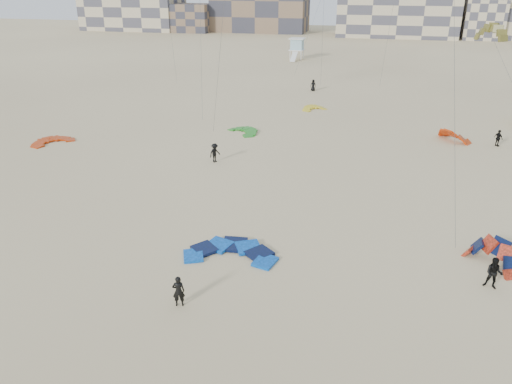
# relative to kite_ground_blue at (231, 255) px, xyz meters

# --- Properties ---
(ground) EXTENTS (320.00, 320.00, 0.00)m
(ground) POSITION_rel_kite_ground_blue_xyz_m (0.60, -3.28, 0.00)
(ground) COLOR beige
(ground) RESTS_ON ground
(kite_ground_blue) EXTENTS (5.42, 5.64, 0.82)m
(kite_ground_blue) POSITION_rel_kite_ground_blue_xyz_m (0.00, 0.00, 0.00)
(kite_ground_blue) COLOR blue
(kite_ground_blue) RESTS_ON ground
(kite_ground_orange) EXTENTS (4.90, 4.90, 3.47)m
(kite_ground_orange) POSITION_rel_kite_ground_blue_xyz_m (14.96, 2.64, 0.00)
(kite_ground_orange) COLOR #FF3B24
(kite_ground_orange) RESTS_ON ground
(kite_ground_red) EXTENTS (5.48, 5.42, 0.93)m
(kite_ground_red) POSITION_rel_kite_ground_blue_xyz_m (-23.71, 16.91, 0.00)
(kite_ground_red) COLOR #EA400D
(kite_ground_red) RESTS_ON ground
(kite_ground_green) EXTENTS (5.09, 5.11, 1.16)m
(kite_ground_green) POSITION_rel_kite_ground_blue_xyz_m (-5.99, 24.96, 0.00)
(kite_ground_green) COLOR green
(kite_ground_green) RESTS_ON ground
(kite_ground_red_far) EXTENTS (5.14, 5.13, 3.55)m
(kite_ground_red_far) POSITION_rel_kite_ground_blue_xyz_m (15.54, 27.42, 0.00)
(kite_ground_red_far) COLOR #EA400D
(kite_ground_red_far) RESTS_ON ground
(kite_ground_yellow) EXTENTS (4.33, 4.35, 1.38)m
(kite_ground_yellow) POSITION_rel_kite_ground_blue_xyz_m (-0.03, 36.84, 0.00)
(kite_ground_yellow) COLOR yellow
(kite_ground_yellow) RESTS_ON ground
(kitesurfer_main) EXTENTS (0.72, 0.59, 1.70)m
(kitesurfer_main) POSITION_rel_kite_ground_blue_xyz_m (-1.12, -5.36, 0.85)
(kitesurfer_main) COLOR black
(kitesurfer_main) RESTS_ON ground
(kitesurfer_b) EXTENTS (1.03, 0.90, 1.80)m
(kitesurfer_b) POSITION_rel_kite_ground_blue_xyz_m (14.51, 0.10, 0.90)
(kitesurfer_b) COLOR black
(kitesurfer_b) RESTS_ON ground
(kitesurfer_c) EXTENTS (1.14, 1.29, 1.73)m
(kitesurfer_c) POSITION_rel_kite_ground_blue_xyz_m (-6.05, 15.40, 0.87)
(kitesurfer_c) COLOR black
(kitesurfer_c) RESTS_ON ground
(kitesurfer_d) EXTENTS (0.90, 1.01, 1.65)m
(kitesurfer_d) POSITION_rel_kite_ground_blue_xyz_m (19.47, 26.40, 0.83)
(kitesurfer_d) COLOR black
(kitesurfer_d) RESTS_ON ground
(kitesurfer_e) EXTENTS (0.89, 0.67, 1.65)m
(kitesurfer_e) POSITION_rel_kite_ground_blue_xyz_m (-1.70, 47.90, 0.82)
(kitesurfer_e) COLOR black
(kitesurfer_e) RESTS_ON ground
(kite_fly_olive) EXTENTS (6.68, 9.67, 10.10)m
(kite_fly_olive) POSITION_rel_kite_ground_blue_xyz_m (18.56, 34.25, 9.82)
(kite_fly_olive) COLOR #616724
(kite_fly_olive) RESTS_ON ground
(lifeguard_tower_far) EXTENTS (3.06, 5.71, 4.14)m
(lifeguard_tower_far) POSITION_rel_kite_ground_blue_xyz_m (-9.13, 77.43, 2.05)
(lifeguard_tower_far) COLOR white
(lifeguard_tower_far) RESTS_ON ground
(condo_west_a) EXTENTS (30.00, 15.00, 14.00)m
(condo_west_a) POSITION_rel_kite_ground_blue_xyz_m (-69.40, 126.72, 7.00)
(condo_west_a) COLOR #C8B893
(condo_west_a) RESTS_ON ground
(condo_west_b) EXTENTS (28.00, 14.00, 18.00)m
(condo_west_b) POSITION_rel_kite_ground_blue_xyz_m (-29.40, 130.72, 9.00)
(condo_west_b) COLOR #796049
(condo_west_b) RESTS_ON ground
(condo_mid) EXTENTS (32.00, 16.00, 12.00)m
(condo_mid) POSITION_rel_kite_ground_blue_xyz_m (10.60, 126.72, 6.00)
(condo_mid) COLOR #C8B893
(condo_mid) RESTS_ON ground
(condo_fill_left) EXTENTS (12.00, 10.00, 8.00)m
(condo_fill_left) POSITION_rel_kite_ground_blue_xyz_m (-49.40, 124.72, 4.00)
(condo_fill_left) COLOR #796049
(condo_fill_left) RESTS_ON ground
(condo_fill_right) EXTENTS (10.00, 10.00, 10.00)m
(condo_fill_right) POSITION_rel_kite_ground_blue_xyz_m (32.60, 124.72, 5.00)
(condo_fill_right) COLOR #C8B893
(condo_fill_right) RESTS_ON ground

